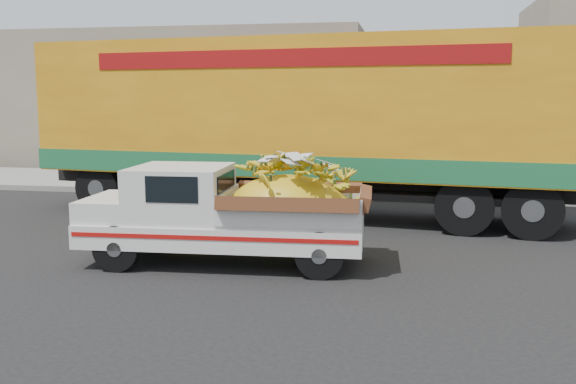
# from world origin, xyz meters

# --- Properties ---
(ground) EXTENTS (100.00, 100.00, 0.00)m
(ground) POSITION_xyz_m (0.00, 0.00, 0.00)
(ground) COLOR black
(ground) RESTS_ON ground
(curb) EXTENTS (60.00, 0.25, 0.15)m
(curb) POSITION_xyz_m (0.00, 6.88, 0.07)
(curb) COLOR gray
(curb) RESTS_ON ground
(sidewalk) EXTENTS (60.00, 4.00, 0.14)m
(sidewalk) POSITION_xyz_m (0.00, 8.98, 0.07)
(sidewalk) COLOR gray
(sidewalk) RESTS_ON ground
(building_left) EXTENTS (18.00, 6.00, 5.00)m
(building_left) POSITION_xyz_m (-8.00, 14.88, 2.50)
(building_left) COLOR gray
(building_left) RESTS_ON ground
(pickup_truck) EXTENTS (4.42, 1.81, 1.52)m
(pickup_truck) POSITION_xyz_m (0.22, 0.15, 0.82)
(pickup_truck) COLOR black
(pickup_truck) RESTS_ON ground
(semi_trailer) EXTENTS (12.05, 4.05, 3.80)m
(semi_trailer) POSITION_xyz_m (0.44, 4.43, 2.12)
(semi_trailer) COLOR black
(semi_trailer) RESTS_ON ground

